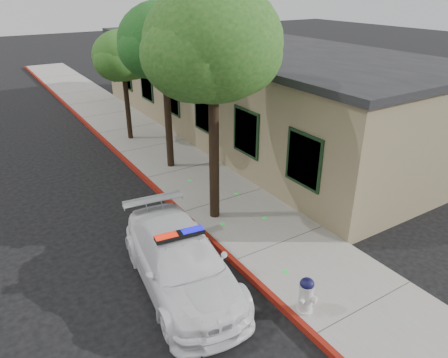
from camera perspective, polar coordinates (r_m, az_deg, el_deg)
ground at (r=11.16m, az=1.20°, el=-11.80°), size 120.00×120.00×0.00m
sidewalk at (r=13.97m, az=-0.07°, el=-3.13°), size 3.20×60.00×0.15m
red_curb at (r=13.32m, az=-5.71°, el=-4.78°), size 0.14×60.00×0.16m
clapboard_building at (r=20.63m, az=3.10°, el=12.40°), size 7.30×20.89×4.24m
police_car at (r=10.17m, az=-5.91°, el=-11.19°), size 2.55×5.03×1.52m
fire_hydrant at (r=9.54m, az=11.21°, el=-15.31°), size 0.51×0.45×0.89m
street_tree_near at (r=11.36m, az=-1.46°, el=17.43°), size 4.04×3.68×6.73m
street_tree_mid at (r=15.49m, az=-8.25°, el=17.76°), size 3.42×3.20×6.11m
street_tree_far at (r=19.15m, az=-13.64°, el=15.81°), size 2.75×2.56×4.83m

